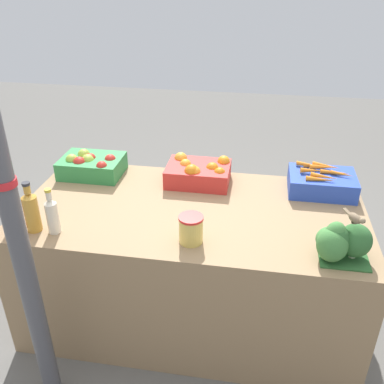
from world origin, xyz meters
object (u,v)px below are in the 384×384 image
(support_pole, at_px, (10,207))
(juice_bottle_cloudy, at_px, (52,215))
(broccoli_pile, at_px, (339,242))
(sparrow_bird, at_px, (356,218))
(pickle_jar, at_px, (191,229))
(orange_crate, at_px, (199,172))
(juice_bottle_amber, at_px, (31,211))
(carrot_crate, at_px, (322,182))
(apple_crate, at_px, (91,165))
(juice_bottle_ruby, at_px, (12,210))

(support_pole, relative_size, juice_bottle_cloudy, 9.16)
(broccoli_pile, bearing_deg, sparrow_bird, -3.24)
(pickle_jar, bearing_deg, sparrow_bird, -2.37)
(orange_crate, relative_size, sparrow_bird, 3.08)
(pickle_jar, bearing_deg, juice_bottle_amber, -177.80)
(sparrow_bird, bearing_deg, carrot_crate, 153.38)
(apple_crate, xyz_separation_m, juice_bottle_cloudy, (0.05, -0.64, 0.03))
(support_pole, distance_m, orange_crate, 1.19)
(juice_bottle_ruby, relative_size, pickle_jar, 1.81)
(apple_crate, height_order, juice_bottle_cloudy, juice_bottle_cloudy)
(carrot_crate, bearing_deg, juice_bottle_ruby, -157.37)
(orange_crate, distance_m, juice_bottle_amber, 0.98)
(apple_crate, distance_m, broccoli_pile, 1.54)
(apple_crate, bearing_deg, broccoli_pile, -24.47)
(broccoli_pile, relative_size, juice_bottle_amber, 0.91)
(support_pole, relative_size, juice_bottle_amber, 8.27)
(juice_bottle_ruby, distance_m, pickle_jar, 0.89)
(apple_crate, height_order, carrot_crate, same)
(orange_crate, relative_size, juice_bottle_ruby, 1.47)
(juice_bottle_amber, distance_m, juice_bottle_cloudy, 0.11)
(orange_crate, distance_m, carrot_crate, 0.72)
(carrot_crate, xyz_separation_m, broccoli_pile, (0.01, -0.64, 0.04))
(orange_crate, height_order, sparrow_bird, sparrow_bird)
(orange_crate, bearing_deg, juice_bottle_ruby, -142.30)
(carrot_crate, height_order, sparrow_bird, sparrow_bird)
(pickle_jar, relative_size, sparrow_bird, 1.15)
(support_pole, relative_size, apple_crate, 5.91)
(orange_crate, bearing_deg, pickle_jar, -84.66)
(apple_crate, height_order, orange_crate, orange_crate)
(support_pole, distance_m, apple_crate, 1.03)
(broccoli_pile, xyz_separation_m, pickle_jar, (-0.67, 0.03, -0.03))
(support_pole, bearing_deg, broccoli_pile, 14.62)
(juice_bottle_ruby, bearing_deg, pickle_jar, 1.94)
(apple_crate, relative_size, carrot_crate, 1.00)
(juice_bottle_amber, distance_m, sparrow_bird, 1.51)
(support_pole, bearing_deg, carrot_crate, 36.99)
(carrot_crate, distance_m, juice_bottle_cloudy, 1.49)
(support_pole, bearing_deg, juice_bottle_ruby, 125.09)
(pickle_jar, height_order, sparrow_bird, sparrow_bird)
(carrot_crate, bearing_deg, sparrow_bird, -85.01)
(pickle_jar, xyz_separation_m, sparrow_bird, (0.72, -0.03, 0.15))
(juice_bottle_cloudy, relative_size, sparrow_bird, 1.99)
(carrot_crate, relative_size, juice_bottle_cloudy, 1.55)
(carrot_crate, distance_m, broccoli_pile, 0.65)
(support_pole, bearing_deg, pickle_jar, 29.72)
(juice_bottle_ruby, xyz_separation_m, sparrow_bird, (1.61, 0.00, 0.12))
(sparrow_bird, bearing_deg, pickle_jar, -123.98)
(orange_crate, relative_size, juice_bottle_amber, 1.40)
(juice_bottle_ruby, xyz_separation_m, juice_bottle_cloudy, (0.21, 0.00, -0.00))
(juice_bottle_ruby, distance_m, juice_bottle_cloudy, 0.21)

